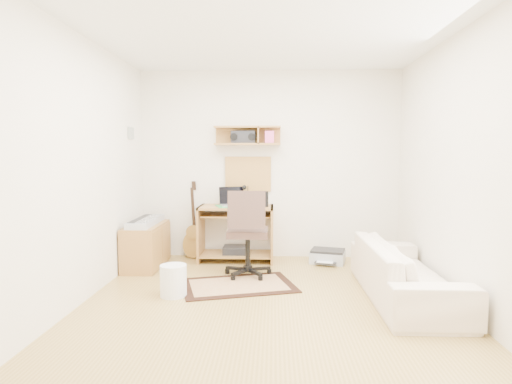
{
  "coord_description": "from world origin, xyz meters",
  "views": [
    {
      "loc": [
        0.06,
        -4.03,
        1.45
      ],
      "look_at": [
        -0.15,
        1.05,
        1.0
      ],
      "focal_mm": 30.23,
      "sensor_mm": 36.0,
      "label": 1
    }
  ],
  "objects_px": {
    "cabinet": "(146,246)",
    "desk": "(236,233)",
    "printer": "(328,256)",
    "sofa": "(405,262)",
    "task_chair": "(248,233)"
  },
  "relations": [
    {
      "from": "cabinet",
      "to": "desk",
      "type": "bearing_deg",
      "value": 17.7
    },
    {
      "from": "printer",
      "to": "sofa",
      "type": "relative_size",
      "value": 0.23
    },
    {
      "from": "task_chair",
      "to": "cabinet",
      "type": "relative_size",
      "value": 1.16
    },
    {
      "from": "sofa",
      "to": "desk",
      "type": "bearing_deg",
      "value": 51.37
    },
    {
      "from": "desk",
      "to": "printer",
      "type": "distance_m",
      "value": 1.27
    },
    {
      "from": "desk",
      "to": "cabinet",
      "type": "bearing_deg",
      "value": -162.3
    },
    {
      "from": "desk",
      "to": "printer",
      "type": "bearing_deg",
      "value": -2.7
    },
    {
      "from": "desk",
      "to": "sofa",
      "type": "relative_size",
      "value": 0.53
    },
    {
      "from": "desk",
      "to": "task_chair",
      "type": "xyz_separation_m",
      "value": [
        0.2,
        -0.74,
        0.15
      ]
    },
    {
      "from": "task_chair",
      "to": "sofa",
      "type": "height_order",
      "value": "task_chair"
    },
    {
      "from": "task_chair",
      "to": "sofa",
      "type": "distance_m",
      "value": 1.78
    },
    {
      "from": "cabinet",
      "to": "sofa",
      "type": "xyz_separation_m",
      "value": [
        2.96,
        -1.1,
        0.1
      ]
    },
    {
      "from": "task_chair",
      "to": "printer",
      "type": "distance_m",
      "value": 1.31
    },
    {
      "from": "cabinet",
      "to": "sofa",
      "type": "relative_size",
      "value": 0.48
    },
    {
      "from": "cabinet",
      "to": "printer",
      "type": "distance_m",
      "value": 2.39
    }
  ]
}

